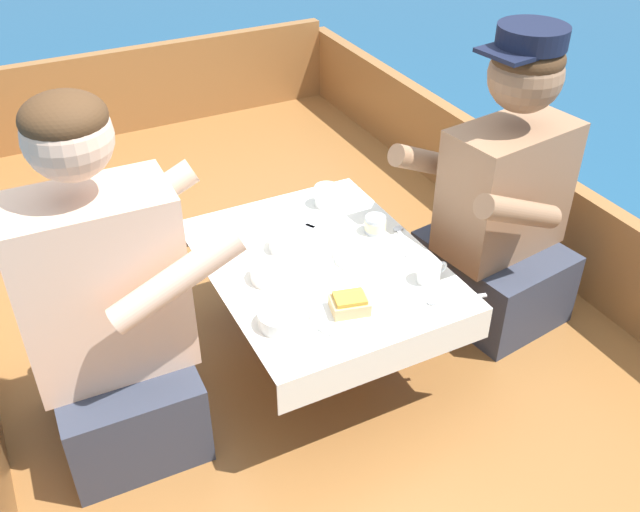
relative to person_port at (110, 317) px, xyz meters
name	(u,v)px	position (x,y,z in m)	size (l,w,h in m)	color
ground_plane	(302,382)	(0.62, 0.18, -0.67)	(60.00, 60.00, 0.00)	navy
boat_deck	(302,354)	(0.62, 0.18, -0.54)	(2.04, 3.64, 0.26)	brown
gunwale_starboard	(538,211)	(1.61, 0.18, -0.22)	(0.06, 3.64, 0.36)	#936033
bow_coaming	(147,87)	(0.62, 1.96, -0.20)	(1.92, 0.06, 0.42)	#936033
cockpit_table	(320,271)	(0.62, 0.03, -0.08)	(0.64, 0.81, 0.36)	#B2B2B7
person_port	(110,317)	(0.00, 0.00, 0.00)	(0.53, 0.45, 1.01)	#333847
person_starboard	(502,208)	(1.24, -0.02, 0.00)	(0.56, 0.50, 0.98)	#333847
plate_sandwich	(349,312)	(0.58, -0.21, -0.04)	(0.22, 0.22, 0.01)	white
plate_bread	(363,256)	(0.74, -0.01, -0.04)	(0.18, 0.18, 0.01)	white
sandwich	(350,304)	(0.58, -0.21, -0.01)	(0.11, 0.10, 0.05)	tan
bowl_port_near	(248,227)	(0.49, 0.27, -0.02)	(0.12, 0.12, 0.04)	white
bowl_starboard_near	(281,318)	(0.40, -0.17, -0.02)	(0.12, 0.12, 0.04)	white
bowl_center_far	(271,272)	(0.46, 0.02, -0.02)	(0.12, 0.12, 0.04)	white
bowl_port_far	(290,242)	(0.57, 0.14, -0.02)	(0.12, 0.12, 0.04)	white
coffee_cup_port	(327,195)	(0.79, 0.31, -0.01)	(0.11, 0.08, 0.07)	white
coffee_cup_starboard	(429,271)	(0.85, -0.19, -0.01)	(0.09, 0.07, 0.06)	white
tin_can	(375,225)	(0.84, 0.10, -0.02)	(0.07, 0.07, 0.05)	silver
utensil_fork_port	(323,231)	(0.70, 0.17, -0.04)	(0.10, 0.16, 0.00)	silver
utensil_spoon_starboard	(401,236)	(0.90, 0.04, -0.04)	(0.08, 0.16, 0.01)	silver
utensil_spoon_center	(447,300)	(0.85, -0.29, -0.04)	(0.17, 0.06, 0.01)	silver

